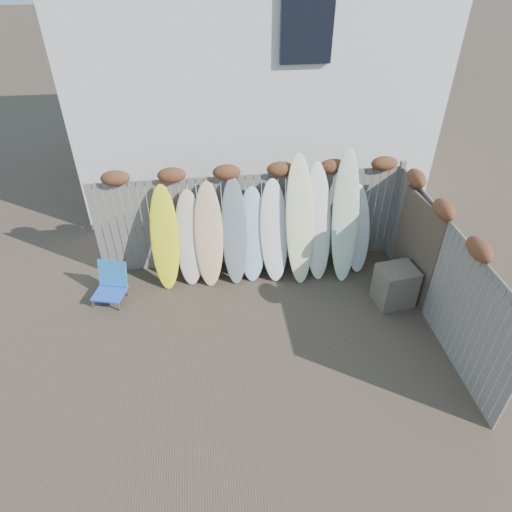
{
  "coord_description": "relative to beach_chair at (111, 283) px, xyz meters",
  "views": [
    {
      "loc": [
        -0.79,
        -5.27,
        5.85
      ],
      "look_at": [
        0.0,
        1.2,
        1.0
      ],
      "focal_mm": 32.0,
      "sensor_mm": 36.0,
      "label": 1
    }
  ],
  "objects": [
    {
      "name": "ground",
      "position": [
        2.69,
        -1.55,
        -0.34
      ],
      "size": [
        80.0,
        80.0,
        0.0
      ],
      "primitive_type": "plane",
      "color": "#493A2D"
    },
    {
      "name": "surfboard_7",
      "position": [
        3.99,
        0.4,
        0.78
      ],
      "size": [
        0.57,
        0.82,
        2.25
      ],
      "primitive_type": "ellipsoid",
      "rotation": [
        -0.31,
        0.0,
        0.06
      ],
      "color": "silver",
      "rests_on": "ground"
    },
    {
      "name": "right_fence",
      "position": [
        5.69,
        -1.3,
        0.8
      ],
      "size": [
        0.28,
        4.4,
        2.24
      ],
      "color": "slate",
      "rests_on": "ground"
    },
    {
      "name": "wooden_crate",
      "position": [
        5.23,
        -0.77,
        0.05
      ],
      "size": [
        0.74,
        0.65,
        0.78
      ],
      "primitive_type": "cube",
      "rotation": [
        0.0,
        0.0,
        0.15
      ],
      "color": "#4D453A",
      "rests_on": "ground"
    },
    {
      "name": "back_fence",
      "position": [
        2.75,
        0.84,
        0.84
      ],
      "size": [
        6.05,
        0.28,
        2.24
      ],
      "color": "slate",
      "rests_on": "ground"
    },
    {
      "name": "house",
      "position": [
        3.19,
        4.94,
        2.86
      ],
      "size": [
        8.5,
        5.5,
        6.33
      ],
      "color": "silver",
      "rests_on": "ground"
    },
    {
      "name": "surfboard_0",
      "position": [
        1.05,
        0.42,
        0.65
      ],
      "size": [
        0.59,
        0.74,
        1.98
      ],
      "primitive_type": "ellipsoid",
      "rotation": [
        -0.31,
        0.0,
        -0.08
      ],
      "color": "#FFF11A",
      "rests_on": "ground"
    },
    {
      "name": "surfboard_2",
      "position": [
        1.88,
        0.41,
        0.66
      ],
      "size": [
        0.6,
        0.75,
        1.99
      ],
      "primitive_type": "ellipsoid",
      "rotation": [
        -0.31,
        0.0,
        -0.08
      ],
      "color": "#FFC18B",
      "rests_on": "ground"
    },
    {
      "name": "surfboard_4",
      "position": [
        2.71,
        0.43,
        0.58
      ],
      "size": [
        0.61,
        0.71,
        1.84
      ],
      "primitive_type": "ellipsoid",
      "rotation": [
        -0.31,
        0.0,
        -0.1
      ],
      "color": "#AAD2E7",
      "rests_on": "ground"
    },
    {
      "name": "beach_chair",
      "position": [
        0.0,
        0.0,
        0.0
      ],
      "size": [
        0.69,
        0.72,
        0.74
      ],
      "color": "blue",
      "rests_on": "ground"
    },
    {
      "name": "surfboard_5",
      "position": [
        3.14,
        0.4,
        0.65
      ],
      "size": [
        0.58,
        0.73,
        1.98
      ],
      "primitive_type": "ellipsoid",
      "rotation": [
        -0.31,
        0.0,
        0.05
      ],
      "color": "silver",
      "rests_on": "ground"
    },
    {
      "name": "surfboard_6",
      "position": [
        3.62,
        0.36,
        0.88
      ],
      "size": [
        0.56,
        0.87,
        2.45
      ],
      "primitive_type": "ellipsoid",
      "rotation": [
        -0.31,
        0.0,
        0.02
      ],
      "color": "beige",
      "rests_on": "ground"
    },
    {
      "name": "lattice_panel",
      "position": [
        5.63,
        -0.47,
        0.64
      ],
      "size": [
        0.19,
        1.3,
        1.96
      ],
      "primitive_type": "cube",
      "rotation": [
        0.0,
        0.0,
        0.1
      ],
      "color": "#412D27",
      "rests_on": "ground"
    },
    {
      "name": "surfboard_8",
      "position": [
        4.5,
        0.33,
        0.91
      ],
      "size": [
        0.61,
        0.92,
        2.49
      ],
      "primitive_type": "ellipsoid",
      "rotation": [
        -0.31,
        0.0,
        -0.1
      ],
      "color": "beige",
      "rests_on": "ground"
    },
    {
      "name": "surfboard_9",
      "position": [
        4.83,
        0.45,
        0.53
      ],
      "size": [
        0.53,
        0.66,
        1.74
      ],
      "primitive_type": "ellipsoid",
      "rotation": [
        -0.31,
        0.0,
        0.07
      ],
      "color": "white",
      "rests_on": "ground"
    },
    {
      "name": "surfboard_3",
      "position": [
        2.37,
        0.43,
        0.68
      ],
      "size": [
        0.52,
        0.74,
        2.04
      ],
      "primitive_type": "ellipsoid",
      "rotation": [
        -0.31,
        0.0,
        -0.03
      ],
      "color": "slate",
      "rests_on": "ground"
    },
    {
      "name": "surfboard_1",
      "position": [
        1.51,
        0.47,
        0.58
      ],
      "size": [
        0.6,
        0.7,
        1.84
      ],
      "primitive_type": "ellipsoid",
      "rotation": [
        -0.31,
        0.0,
        -0.09
      ],
      "color": "beige",
      "rests_on": "ground"
    }
  ]
}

